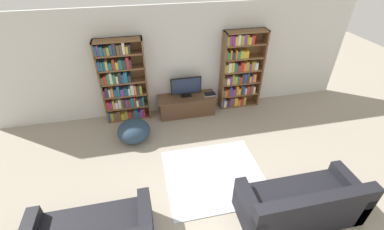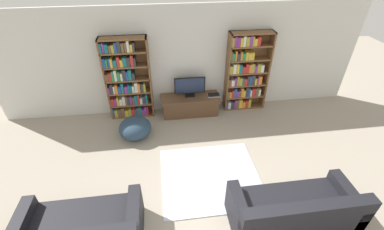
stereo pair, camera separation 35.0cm
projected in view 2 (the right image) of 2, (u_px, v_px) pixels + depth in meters
name	position (u px, v px, depth m)	size (l,w,h in m)	color
wall_back	(183.00, 61.00, 6.13)	(8.80, 0.06, 2.60)	silver
bookshelf_left	(127.00, 81.00, 6.03)	(1.05, 0.30, 2.00)	brown
bookshelf_right	(245.00, 73.00, 6.34)	(1.05, 0.30, 2.00)	brown
tv_stand	(190.00, 105.00, 6.49)	(1.45, 0.52, 0.49)	brown
television	(190.00, 86.00, 6.23)	(0.75, 0.16, 0.50)	black
laptop	(214.00, 95.00, 6.39)	(0.30, 0.21, 0.03)	#B7B7BC
area_rug	(210.00, 176.00, 4.87)	(1.84, 1.67, 0.02)	#B2B7C1
couch_right_sofa	(293.00, 212.00, 3.93)	(1.90, 0.84, 0.84)	black
beanbag_ottoman	(135.00, 128.00, 5.74)	(0.72, 0.72, 0.46)	#23384C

